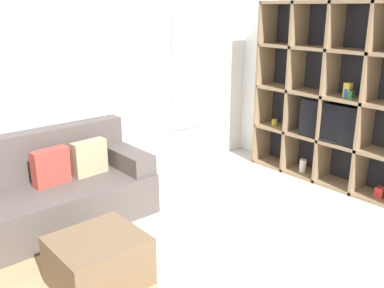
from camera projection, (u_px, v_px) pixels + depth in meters
wall_back at (52, 73)px, 4.22m from camera, size 6.68×0.11×2.70m
wall_right at (349, 66)px, 4.80m from camera, size 0.07×4.32×2.70m
shelving_unit at (331, 97)px, 4.85m from camera, size 0.35×1.90×2.05m
couch_main at (38, 197)px, 3.94m from camera, size 2.08×0.83×0.86m
ottoman at (99, 261)px, 3.15m from camera, size 0.64×0.58×0.39m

